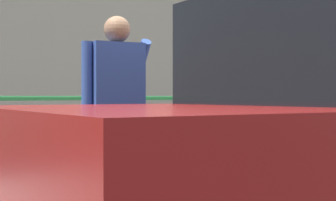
% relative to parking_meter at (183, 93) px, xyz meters
% --- Properties ---
extents(sidewalk_curb, '(36.00, 3.12, 0.16)m').
position_rel_parking_meter_xyz_m(sidewalk_curb, '(0.29, 1.08, -1.12)').
color(sidewalk_curb, '#9E9B93').
rests_on(sidewalk_curb, ground).
extents(parking_meter, '(0.15, 0.16, 1.49)m').
position_rel_parking_meter_xyz_m(parking_meter, '(0.00, 0.00, 0.00)').
color(parking_meter, slate).
rests_on(parking_meter, sidewalk_curb).
extents(pedestrian_at_meter, '(0.66, 0.49, 1.70)m').
position_rel_parking_meter_xyz_m(pedestrian_at_meter, '(-0.62, 0.09, -0.07)').
color(pedestrian_at_meter, slate).
rests_on(pedestrian_at_meter, sidewalk_curb).
extents(background_railing, '(24.06, 0.06, 1.02)m').
position_rel_parking_meter_xyz_m(background_railing, '(0.29, 2.50, -0.30)').
color(background_railing, '#1E602D').
rests_on(background_railing, sidewalk_curb).
extents(backdrop_wall, '(32.00, 0.50, 3.95)m').
position_rel_parking_meter_xyz_m(backdrop_wall, '(0.29, 5.86, 0.77)').
color(backdrop_wall, '#ADA38E').
rests_on(backdrop_wall, ground).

